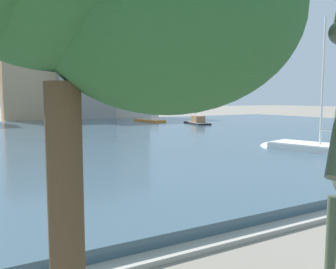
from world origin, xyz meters
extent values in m
cube|color=#3D5666|center=(0.00, 31.65, 0.21)|extent=(88.19, 46.48, 0.43)
cube|color=#ADA89E|center=(0.00, 8.15, 0.06)|extent=(88.19, 0.50, 0.12)
cylinder|color=#3D4C38|center=(-2.53, 4.86, 1.03)|extent=(0.15, 0.15, 2.06)
cone|color=#3D4C38|center=(-3.32, 4.38, 4.37)|extent=(0.06, 0.06, 0.15)
cube|color=orange|center=(14.22, 44.76, 0.32)|extent=(2.39, 5.62, 0.64)
ellipsoid|color=orange|center=(13.91, 47.33, 0.32)|extent=(1.78, 2.08, 0.61)
cube|color=#E2A56E|center=(14.22, 44.76, 0.67)|extent=(2.34, 5.51, 0.06)
cube|color=silver|center=(14.27, 44.36, 1.12)|extent=(1.44, 2.04, 0.84)
cylinder|color=silver|center=(14.17, 45.17, 3.78)|extent=(0.12, 0.12, 6.29)
cylinder|color=silver|center=(14.29, 44.22, 1.54)|extent=(0.31, 1.90, 0.08)
cube|color=black|center=(17.17, 37.49, 0.29)|extent=(2.73, 5.38, 0.58)
ellipsoid|color=black|center=(17.71, 39.88, 0.29)|extent=(1.84, 2.08, 0.55)
cube|color=slate|center=(17.17, 37.49, 0.61)|extent=(2.67, 5.27, 0.06)
cube|color=#9E7047|center=(17.09, 37.11, 1.03)|extent=(1.52, 2.01, 0.78)
cylinder|color=silver|center=(17.26, 37.87, 3.73)|extent=(0.12, 0.12, 6.31)
cylinder|color=silver|center=(17.06, 36.99, 1.48)|extent=(0.47, 1.77, 0.08)
cube|color=white|center=(10.83, 14.58, 0.38)|extent=(3.74, 6.98, 0.76)
ellipsoid|color=white|center=(10.03, 17.64, 0.38)|extent=(2.43, 2.74, 0.72)
cube|color=silver|center=(10.83, 14.58, 0.79)|extent=(3.66, 6.84, 0.06)
cylinder|color=silver|center=(10.71, 15.07, 4.40)|extent=(0.12, 0.12, 7.29)
cylinder|color=brown|center=(-6.07, 5.68, 1.81)|extent=(0.40, 0.40, 3.62)
ellipsoid|color=#285B2D|center=(-4.90, 5.45, 4.40)|extent=(3.10, 3.10, 2.33)
cube|color=tan|center=(1.00, 58.23, 5.43)|extent=(8.21, 5.29, 10.86)
cube|color=brown|center=(1.00, 58.23, 11.26)|extent=(8.37, 5.40, 0.80)
cube|color=gray|center=(8.60, 58.03, 6.19)|extent=(8.83, 7.90, 12.39)
cube|color=brown|center=(8.60, 58.03, 12.79)|extent=(9.01, 8.06, 0.80)
cube|color=beige|center=(16.93, 59.28, 6.33)|extent=(6.46, 5.21, 12.67)
cube|color=brown|center=(16.93, 59.28, 13.07)|extent=(6.59, 5.31, 0.80)
camera|label=1|loc=(-6.93, 1.80, 3.43)|focal=37.28mm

